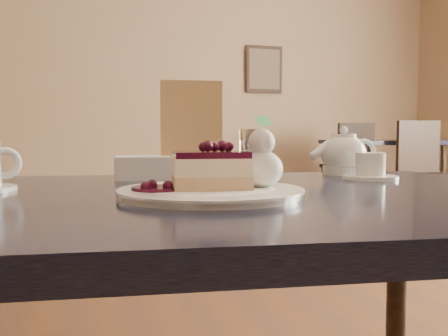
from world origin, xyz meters
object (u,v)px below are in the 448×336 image
object	(u,v)px
cheesecake_slice	(211,171)
dessert_plate	(211,193)
tea_set	(348,157)
bg_table_far_right	(383,210)
main_table	(207,239)

from	to	relation	value
cheesecake_slice	dessert_plate	bearing A→B (deg)	97.62
dessert_plate	tea_set	bearing A→B (deg)	34.37
cheesecake_slice	tea_set	bearing A→B (deg)	41.99
cheesecake_slice	bg_table_far_right	xyz separation A→B (m)	(2.80, 3.54, -0.71)
dessert_plate	bg_table_far_right	bearing A→B (deg)	51.65
main_table	bg_table_far_right	xyz separation A→B (m)	(2.79, 3.49, -0.59)
main_table	bg_table_far_right	world-z (taller)	bg_table_far_right
main_table	dessert_plate	xyz separation A→B (m)	(-0.01, -0.05, 0.08)
main_table	cheesecake_slice	size ratio (longest dim) A/B	9.95
main_table	bg_table_far_right	bearing A→B (deg)	58.94
tea_set	bg_table_far_right	distance (m)	4.09
dessert_plate	cheesecake_slice	world-z (taller)	cheesecake_slice
dessert_plate	tea_set	size ratio (longest dim) A/B	1.18
dessert_plate	cheesecake_slice	distance (m)	0.04
cheesecake_slice	main_table	bearing A→B (deg)	90.00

